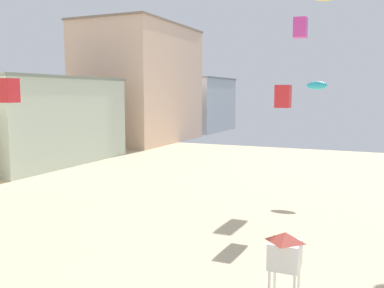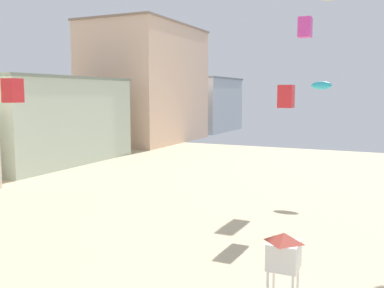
{
  "view_description": "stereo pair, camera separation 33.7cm",
  "coord_description": "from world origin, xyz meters",
  "px_view_note": "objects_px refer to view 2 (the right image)",
  "views": [
    {
      "loc": [
        9.13,
        0.91,
        7.56
      ],
      "look_at": [
        1.81,
        17.48,
        5.4
      ],
      "focal_mm": 39.97,
      "sensor_mm": 36.0,
      "label": 1
    },
    {
      "loc": [
        9.44,
        1.05,
        7.56
      ],
      "look_at": [
        1.81,
        17.48,
        5.4
      ],
      "focal_mm": 39.97,
      "sensor_mm": 36.0,
      "label": 2
    }
  ],
  "objects_px": {
    "kite_red_box": "(13,91)",
    "kite_red_box_2": "(286,96)",
    "lifeguard_stand": "(284,252)",
    "kite_cyan_parafoil": "(322,85)",
    "kite_magenta_box": "(305,27)"
  },
  "relations": [
    {
      "from": "kite_magenta_box",
      "to": "lifeguard_stand",
      "type": "bearing_deg",
      "value": -80.87
    },
    {
      "from": "kite_red_box",
      "to": "kite_red_box_2",
      "type": "bearing_deg",
      "value": 24.58
    },
    {
      "from": "kite_red_box",
      "to": "kite_red_box_2",
      "type": "distance_m",
      "value": 17.3
    },
    {
      "from": "kite_cyan_parafoil",
      "to": "kite_magenta_box",
      "type": "distance_m",
      "value": 5.41
    },
    {
      "from": "kite_red_box_2",
      "to": "kite_magenta_box",
      "type": "bearing_deg",
      "value": 94.79
    },
    {
      "from": "lifeguard_stand",
      "to": "kite_red_box",
      "type": "distance_m",
      "value": 20.03
    },
    {
      "from": "kite_cyan_parafoil",
      "to": "kite_red_box_2",
      "type": "bearing_deg",
      "value": -95.37
    },
    {
      "from": "kite_cyan_parafoil",
      "to": "kite_magenta_box",
      "type": "relative_size",
      "value": 0.97
    },
    {
      "from": "kite_magenta_box",
      "to": "kite_red_box_2",
      "type": "bearing_deg",
      "value": -85.21
    },
    {
      "from": "lifeguard_stand",
      "to": "kite_cyan_parafoil",
      "type": "distance_m",
      "value": 22.17
    },
    {
      "from": "kite_cyan_parafoil",
      "to": "kite_magenta_box",
      "type": "bearing_deg",
      "value": 139.51
    },
    {
      "from": "kite_magenta_box",
      "to": "kite_cyan_parafoil",
      "type": "bearing_deg",
      "value": -40.49
    },
    {
      "from": "kite_red_box",
      "to": "kite_cyan_parafoil",
      "type": "relative_size",
      "value": 0.93
    },
    {
      "from": "lifeguard_stand",
      "to": "kite_cyan_parafoil",
      "type": "height_order",
      "value": "kite_cyan_parafoil"
    },
    {
      "from": "kite_cyan_parafoil",
      "to": "kite_red_box_2",
      "type": "distance_m",
      "value": 9.1
    }
  ]
}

